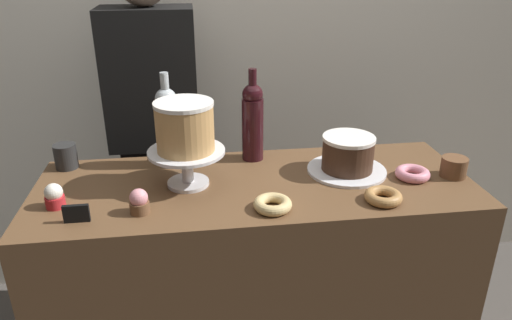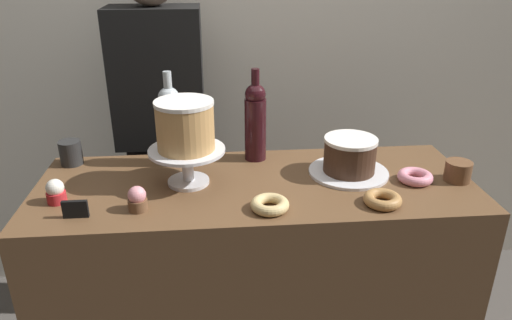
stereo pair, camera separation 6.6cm
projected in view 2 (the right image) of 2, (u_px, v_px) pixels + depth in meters
name	position (u px, v px, depth m)	size (l,w,h in m)	color
back_wall	(239.00, 22.00, 2.14)	(6.00, 0.05, 2.60)	beige
display_counter	(256.00, 295.00, 1.72)	(1.40, 0.53, 0.91)	brown
cake_stand_pedestal	(187.00, 160.00, 1.50)	(0.24, 0.24, 0.12)	silver
white_layer_cake	(185.00, 125.00, 1.45)	(0.18, 0.18, 0.15)	tan
silver_serving_platter	(348.00, 172.00, 1.60)	(0.26, 0.26, 0.01)	white
chocolate_round_cake	(350.00, 155.00, 1.57)	(0.17, 0.17, 0.12)	#3D2619
wine_bottle_dark_red	(255.00, 120.00, 1.66)	(0.08, 0.08, 0.33)	black
wine_bottle_clear	(171.00, 124.00, 1.62)	(0.08, 0.08, 0.33)	#B2BCC1
cupcake_vanilla	(56.00, 192.00, 1.40)	(0.06, 0.06, 0.07)	red
cupcake_strawberry	(137.00, 199.00, 1.36)	(0.06, 0.06, 0.07)	brown
donut_maple	(383.00, 199.00, 1.40)	(0.11, 0.11, 0.03)	#B27F47
donut_glazed	(270.00, 205.00, 1.37)	(0.11, 0.11, 0.03)	#E0C17F
donut_pink	(415.00, 177.00, 1.54)	(0.11, 0.11, 0.03)	pink
cookie_stack	(458.00, 171.00, 1.54)	(0.08, 0.08, 0.07)	brown
price_sign_chalkboard	(75.00, 209.00, 1.33)	(0.07, 0.01, 0.05)	black
coffee_cup_ceramic	(71.00, 153.00, 1.65)	(0.08, 0.08, 0.08)	#282828
barista_figure	(163.00, 144.00, 2.03)	(0.36, 0.22, 1.60)	black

